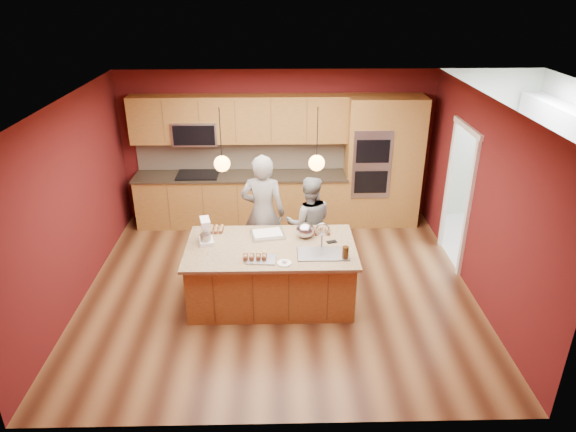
{
  "coord_description": "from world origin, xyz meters",
  "views": [
    {
      "loc": [
        -0.01,
        -6.31,
        4.09
      ],
      "look_at": [
        0.13,
        -0.1,
        1.2
      ],
      "focal_mm": 32.0,
      "sensor_mm": 36.0,
      "label": 1
    }
  ],
  "objects_px": {
    "person_left": "(263,213)",
    "person_right": "(309,223)",
    "stand_mixer": "(206,233)",
    "island": "(272,272)",
    "mixing_bowl": "(305,230)"
  },
  "relations": [
    {
      "from": "person_left",
      "to": "island",
      "type": "bearing_deg",
      "value": 106.3
    },
    {
      "from": "person_right",
      "to": "mixing_bowl",
      "type": "relative_size",
      "value": 5.82
    },
    {
      "from": "person_right",
      "to": "mixing_bowl",
      "type": "height_order",
      "value": "person_right"
    },
    {
      "from": "island",
      "to": "mixing_bowl",
      "type": "xyz_separation_m",
      "value": [
        0.46,
        0.27,
        0.51
      ]
    },
    {
      "from": "island",
      "to": "mixing_bowl",
      "type": "height_order",
      "value": "island"
    },
    {
      "from": "island",
      "to": "person_right",
      "type": "height_order",
      "value": "person_right"
    },
    {
      "from": "stand_mixer",
      "to": "person_right",
      "type": "bearing_deg",
      "value": 14.81
    },
    {
      "from": "stand_mixer",
      "to": "mixing_bowl",
      "type": "xyz_separation_m",
      "value": [
        1.34,
        0.14,
        -0.05
      ]
    },
    {
      "from": "person_left",
      "to": "person_right",
      "type": "distance_m",
      "value": 0.71
    },
    {
      "from": "person_left",
      "to": "person_right",
      "type": "xyz_separation_m",
      "value": [
        0.69,
        0.0,
        -0.17
      ]
    },
    {
      "from": "person_right",
      "to": "stand_mixer",
      "type": "height_order",
      "value": "person_right"
    },
    {
      "from": "person_left",
      "to": "person_right",
      "type": "bearing_deg",
      "value": -172.42
    },
    {
      "from": "person_right",
      "to": "stand_mixer",
      "type": "distance_m",
      "value": 1.64
    },
    {
      "from": "person_left",
      "to": "stand_mixer",
      "type": "relative_size",
      "value": 5.19
    },
    {
      "from": "stand_mixer",
      "to": "mixing_bowl",
      "type": "height_order",
      "value": "stand_mixer"
    }
  ]
}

